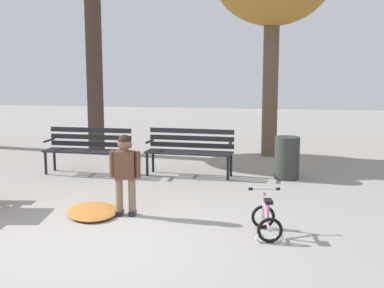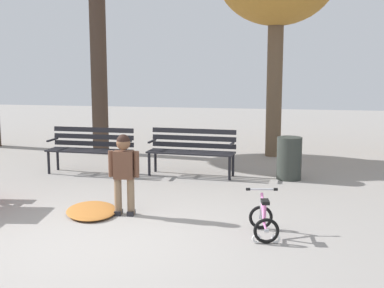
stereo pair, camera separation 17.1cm
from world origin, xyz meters
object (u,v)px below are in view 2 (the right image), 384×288
child_standing (124,168)px  trash_bin (289,158)px  park_bench_left (192,148)px  park_bench_far_left (91,146)px  kids_bicycle (264,220)px

child_standing → trash_bin: 3.44m
park_bench_left → park_bench_far_left: bearing=-175.0°
park_bench_far_left → trash_bin: (3.67, 0.15, -0.13)m
child_standing → trash_bin: child_standing is taller
trash_bin → child_standing: bearing=-129.9°
child_standing → trash_bin: (2.20, 2.63, -0.28)m
child_standing → kids_bicycle: child_standing is taller
park_bench_far_left → park_bench_left: same height
kids_bicycle → trash_bin: (0.29, 3.15, 0.18)m
child_standing → kids_bicycle: 2.03m
park_bench_far_left → trash_bin: park_bench_far_left is taller
park_bench_far_left → child_standing: 2.88m
park_bench_far_left → child_standing: (1.47, -2.48, 0.15)m
park_bench_far_left → kids_bicycle: (3.38, -2.99, -0.31)m
park_bench_left → kids_bicycle: bearing=-65.0°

